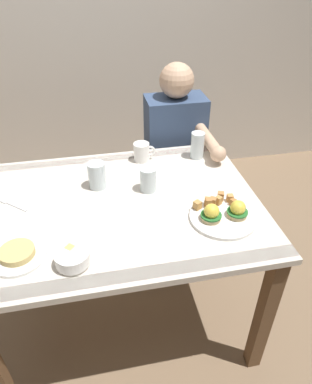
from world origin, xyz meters
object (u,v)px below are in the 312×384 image
object	(u,v)px
water_glass_extra	(197,147)
dining_table	(121,223)
side_plate	(18,254)
water_glass_far	(97,177)
diner_person	(176,148)
coffee_mug	(142,151)
fruit_bowl	(72,258)
eggs_benedict_plate	(223,214)
fork	(12,204)
water_glass_near	(148,180)

from	to	relation	value
water_glass_extra	dining_table	bearing A→B (deg)	-143.93
dining_table	side_plate	size ratio (longest dim) A/B	6.00
water_glass_far	diner_person	world-z (taller)	diner_person
side_plate	coffee_mug	bearing A→B (deg)	47.02
diner_person	coffee_mug	bearing A→B (deg)	-134.06
diner_person	dining_table	bearing A→B (deg)	-123.90
fruit_bowl	side_plate	bearing A→B (deg)	159.17
eggs_benedict_plate	diner_person	size ratio (longest dim) A/B	0.24
fruit_bowl	fork	bearing A→B (deg)	122.71
eggs_benedict_plate	fork	world-z (taller)	eggs_benedict_plate
eggs_benedict_plate	fork	size ratio (longest dim) A/B	2.10
water_glass_near	water_glass_far	world-z (taller)	water_glass_far
coffee_mug	side_plate	xyz separation A→B (m)	(-0.54, -0.58, -0.04)
fruit_bowl	fork	distance (m)	0.47
eggs_benedict_plate	fruit_bowl	world-z (taller)	eggs_benedict_plate
fork	coffee_mug	bearing A→B (deg)	23.29
eggs_benedict_plate	side_plate	xyz separation A→B (m)	(-0.79, -0.06, -0.01)
fruit_bowl	water_glass_far	world-z (taller)	water_glass_far
fruit_bowl	water_glass_far	bearing A→B (deg)	75.93
dining_table	water_glass_extra	xyz separation A→B (m)	(0.44, 0.32, 0.17)
fork	water_glass_extra	bearing A→B (deg)	14.86
dining_table	fruit_bowl	size ratio (longest dim) A/B	10.00
fork	water_glass_near	size ratio (longest dim) A/B	1.14
coffee_mug	diner_person	bearing A→B (deg)	45.94
side_plate	diner_person	world-z (taller)	diner_person
fork	eggs_benedict_plate	bearing A→B (deg)	-17.04
fruit_bowl	water_glass_far	distance (m)	0.48
water_glass_far	diner_person	size ratio (longest dim) A/B	0.11
side_plate	diner_person	xyz separation A→B (m)	(0.79, 0.84, -0.10)
fork	water_glass_extra	xyz separation A→B (m)	(0.89, 0.24, 0.06)
water_glass_extra	water_glass_near	bearing A→B (deg)	-141.10
coffee_mug	fork	bearing A→B (deg)	-156.71
fork	water_glass_extra	distance (m)	0.92
water_glass_extra	diner_person	bearing A→B (deg)	97.18
fruit_bowl	side_plate	size ratio (longest dim) A/B	0.60
eggs_benedict_plate	fruit_bowl	xyz separation A→B (m)	(-0.59, -0.14, 0.01)
water_glass_far	water_glass_extra	size ratio (longest dim) A/B	0.90
fruit_bowl	water_glass_near	bearing A→B (deg)	49.34
eggs_benedict_plate	fruit_bowl	size ratio (longest dim) A/B	2.25
eggs_benedict_plate	side_plate	distance (m)	0.79
water_glass_far	fork	bearing A→B (deg)	-170.09
fruit_bowl	water_glass_near	world-z (taller)	water_glass_near
water_glass_far	side_plate	bearing A→B (deg)	-128.44
dining_table	eggs_benedict_plate	size ratio (longest dim) A/B	4.44
fork	diner_person	size ratio (longest dim) A/B	0.11
coffee_mug	water_glass_near	distance (m)	0.27
water_glass_far	diner_person	bearing A→B (deg)	43.05
water_glass_near	dining_table	bearing A→B (deg)	-150.72
fruit_bowl	coffee_mug	xyz separation A→B (m)	(0.35, 0.66, 0.02)
coffee_mug	water_glass_near	world-z (taller)	water_glass_near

